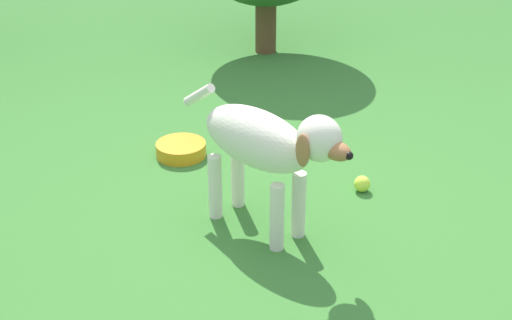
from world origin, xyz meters
TOP-DOWN VIEW (x-y plane):
  - ground at (0.00, 0.00)m, footprint 14.00×14.00m
  - dog at (-0.04, -0.07)m, footprint 0.59×0.59m
  - tennis_ball_0 at (0.36, 0.21)m, footprint 0.07×0.07m
  - water_bowl at (-0.39, 0.54)m, footprint 0.22×0.22m

SIDE VIEW (x-z plane):
  - ground at x=0.00m, z-range 0.00..0.00m
  - water_bowl at x=-0.39m, z-range 0.00..0.06m
  - tennis_ball_0 at x=0.36m, z-range 0.00..0.07m
  - dog at x=-0.04m, z-range 0.09..0.62m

